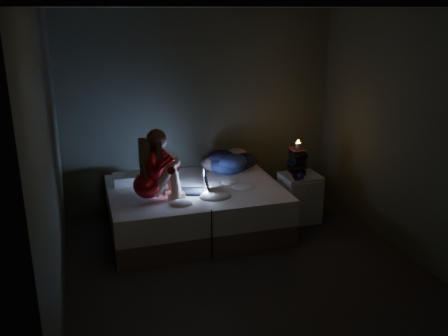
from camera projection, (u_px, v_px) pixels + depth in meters
name	position (u px, v px, depth m)	size (l,w,h in m)	color
floor	(247.00, 271.00, 5.04)	(3.60, 3.80, 0.02)	black
ceiling	(251.00, 6.00, 4.22)	(3.60, 3.80, 0.02)	silver
wall_back	(201.00, 112.00, 6.37)	(3.60, 0.02, 2.60)	#464A3C
wall_front	(355.00, 236.00, 2.90)	(3.60, 0.02, 2.60)	#464A3C
wall_left	(49.00, 167.00, 4.14)	(0.02, 3.80, 2.60)	#464A3C
wall_right	(410.00, 137.00, 5.12)	(0.02, 3.80, 2.60)	#464A3C
bed	(195.00, 209.00, 5.88)	(2.03, 1.52, 0.56)	silver
pillow	(130.00, 179.00, 5.89)	(0.40, 0.28, 0.12)	white
woman	(147.00, 166.00, 5.28)	(0.50, 0.32, 0.80)	maroon
laptop	(193.00, 182.00, 5.58)	(0.36, 0.25, 0.25)	black
clothes_pile	(228.00, 160.00, 6.29)	(0.53, 0.42, 0.32)	navy
nightstand	(300.00, 198.00, 6.15)	(0.46, 0.41, 0.61)	silver
book_stack	(297.00, 161.00, 6.07)	(0.19, 0.25, 0.31)	black
candle	(298.00, 147.00, 6.01)	(0.07, 0.07, 0.08)	beige
phone	(296.00, 178.00, 5.92)	(0.07, 0.14, 0.01)	black
blue_orb	(300.00, 176.00, 5.90)	(0.08, 0.08, 0.08)	navy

